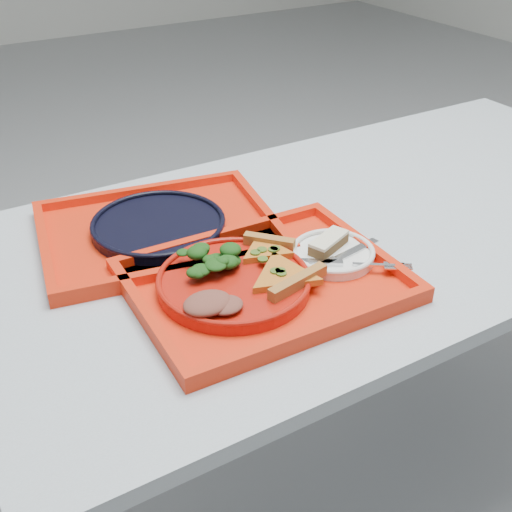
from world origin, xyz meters
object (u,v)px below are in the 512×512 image
object	(u,v)px
tray_far	(159,233)
navy_plate	(159,227)
tray_main	(265,284)
dessert_bar	(329,243)
dinner_plate	(234,284)

from	to	relation	value
tray_far	navy_plate	world-z (taller)	navy_plate
tray_far	tray_main	bearing A→B (deg)	-61.45
dessert_bar	tray_main	bearing A→B (deg)	163.45
tray_main	tray_far	bearing A→B (deg)	110.23
navy_plate	dessert_bar	world-z (taller)	dessert_bar
tray_main	tray_far	world-z (taller)	same
navy_plate	dessert_bar	bearing A→B (deg)	-46.37
dinner_plate	tray_far	bearing A→B (deg)	97.24
tray_far	dessert_bar	bearing A→B (deg)	-36.38
dinner_plate	navy_plate	bearing A→B (deg)	97.24
dinner_plate	dessert_bar	distance (m)	0.20
tray_far	dessert_bar	size ratio (longest dim) A/B	4.85
tray_main	navy_plate	xyz separation A→B (m)	(-0.09, 0.26, 0.01)
dinner_plate	navy_plate	xyz separation A→B (m)	(-0.03, 0.25, -0.00)
tray_far	navy_plate	xyz separation A→B (m)	(0.00, 0.00, 0.01)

